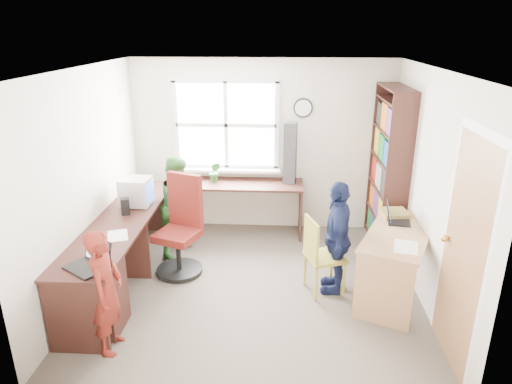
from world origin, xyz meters
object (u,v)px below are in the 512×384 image
(swivel_chair, at_px, (181,231))
(person_green, at_px, (180,206))
(wooden_chair, at_px, (320,253))
(laptop_right, at_px, (394,216))
(laptop_left, at_px, (91,261))
(right_desk, at_px, (397,249))
(cd_tower, at_px, (290,153))
(l_desk, at_px, (130,259))
(potted_plant, at_px, (215,172))
(person_navy, at_px, (337,237))
(crt_monitor, at_px, (136,192))
(bookshelf, at_px, (388,173))
(person_red, at_px, (106,292))

(swivel_chair, height_order, person_green, person_green)
(wooden_chair, distance_m, laptop_right, 0.94)
(laptop_left, height_order, person_green, person_green)
(right_desk, xyz_separation_m, cd_tower, (-1.14, 1.54, 0.62))
(wooden_chair, distance_m, cd_tower, 1.72)
(l_desk, bearing_deg, cd_tower, 46.19)
(potted_plant, distance_m, person_navy, 2.12)
(cd_tower, bearing_deg, crt_monitor, -144.22)
(right_desk, distance_m, laptop_right, 0.39)
(laptop_left, bearing_deg, right_desk, 51.26)
(laptop_left, relative_size, laptop_right, 1.30)
(l_desk, relative_size, laptop_right, 8.20)
(person_green, bearing_deg, potted_plant, -9.14)
(bookshelf, distance_m, laptop_left, 3.75)
(laptop_right, bearing_deg, person_navy, 119.37)
(wooden_chair, xyz_separation_m, cd_tower, (-0.32, 1.54, 0.69))
(crt_monitor, height_order, laptop_left, crt_monitor)
(crt_monitor, bearing_deg, cd_tower, 29.84)
(bookshelf, height_order, wooden_chair, bookshelf)
(right_desk, distance_m, crt_monitor, 3.06)
(person_green, bearing_deg, swivel_chair, -148.14)
(right_desk, height_order, person_red, person_red)
(person_red, xyz_separation_m, person_navy, (2.13, 1.12, 0.05))
(crt_monitor, distance_m, person_navy, 2.42)
(laptop_left, relative_size, person_red, 0.40)
(bookshelf, xyz_separation_m, wooden_chair, (-0.94, -1.24, -0.53))
(laptop_right, height_order, person_navy, person_navy)
(l_desk, relative_size, potted_plant, 10.28)
(swivel_chair, relative_size, laptop_left, 2.52)
(wooden_chair, bearing_deg, bookshelf, 33.94)
(swivel_chair, xyz_separation_m, wooden_chair, (1.60, -0.39, -0.03))
(cd_tower, bearing_deg, wooden_chair, -69.94)
(bookshelf, relative_size, cd_tower, 2.52)
(l_desk, xyz_separation_m, person_red, (0.07, -0.84, 0.13))
(wooden_chair, bearing_deg, l_desk, 167.45)
(wooden_chair, height_order, crt_monitor, crt_monitor)
(potted_plant, distance_m, person_red, 2.66)
(cd_tower, bearing_deg, l_desk, -125.46)
(l_desk, relative_size, bookshelf, 1.40)
(cd_tower, height_order, person_red, cd_tower)
(l_desk, distance_m, bookshelf, 3.35)
(l_desk, bearing_deg, wooden_chair, 6.39)
(bookshelf, bearing_deg, crt_monitor, -168.02)
(laptop_right, xyz_separation_m, potted_plant, (-2.18, 1.21, 0.09))
(l_desk, bearing_deg, potted_plant, 68.92)
(wooden_chair, relative_size, crt_monitor, 2.45)
(right_desk, height_order, crt_monitor, crt_monitor)
(laptop_left, xyz_separation_m, laptop_right, (2.95, 1.21, -0.01))
(l_desk, height_order, wooden_chair, wooden_chair)
(l_desk, xyz_separation_m, crt_monitor, (-0.15, 0.81, 0.47))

